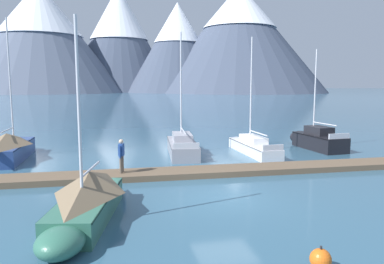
{
  "coord_description": "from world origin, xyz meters",
  "views": [
    {
      "loc": [
        -4.81,
        -14.31,
        4.71
      ],
      "look_at": [
        0.0,
        6.0,
        2.0
      ],
      "focal_mm": 34.69,
      "sensor_mm": 36.0,
      "label": 1
    }
  ],
  "objects_px": {
    "sailboat_mid_dock_starboard": "(252,145)",
    "sailboat_nearest_berth": "(10,146)",
    "sailboat_second_berth": "(86,200)",
    "sailboat_mid_dock_port": "(182,145)",
    "mooring_buoy_channel_marker": "(321,259)",
    "sailboat_far_berth": "(315,139)",
    "person_on_dock": "(121,154)"
  },
  "relations": [
    {
      "from": "sailboat_mid_dock_starboard",
      "to": "mooring_buoy_channel_marker",
      "type": "relative_size",
      "value": 12.44
    },
    {
      "from": "person_on_dock",
      "to": "sailboat_mid_dock_starboard",
      "type": "bearing_deg",
      "value": 29.5
    },
    {
      "from": "sailboat_mid_dock_port",
      "to": "person_on_dock",
      "type": "relative_size",
      "value": 4.81
    },
    {
      "from": "sailboat_mid_dock_port",
      "to": "sailboat_far_berth",
      "type": "xyz_separation_m",
      "value": [
        10.01,
        -0.26,
        0.09
      ]
    },
    {
      "from": "sailboat_second_berth",
      "to": "person_on_dock",
      "type": "xyz_separation_m",
      "value": [
        1.47,
        5.67,
        0.5
      ]
    },
    {
      "from": "sailboat_mid_dock_port",
      "to": "sailboat_far_berth",
      "type": "bearing_deg",
      "value": -1.52
    },
    {
      "from": "sailboat_second_berth",
      "to": "person_on_dock",
      "type": "bearing_deg",
      "value": 75.44
    },
    {
      "from": "sailboat_second_berth",
      "to": "sailboat_mid_dock_port",
      "type": "xyz_separation_m",
      "value": [
        5.77,
        11.63,
        -0.19
      ]
    },
    {
      "from": "sailboat_far_berth",
      "to": "person_on_dock",
      "type": "xyz_separation_m",
      "value": [
        -14.31,
        -5.7,
        0.59
      ]
    },
    {
      "from": "sailboat_mid_dock_starboard",
      "to": "person_on_dock",
      "type": "distance_m",
      "value": 10.44
    },
    {
      "from": "sailboat_mid_dock_starboard",
      "to": "sailboat_far_berth",
      "type": "height_order",
      "value": "sailboat_mid_dock_starboard"
    },
    {
      "from": "sailboat_second_berth",
      "to": "sailboat_nearest_berth",
      "type": "bearing_deg",
      "value": 112.9
    },
    {
      "from": "sailboat_second_berth",
      "to": "sailboat_far_berth",
      "type": "bearing_deg",
      "value": 35.77
    },
    {
      "from": "sailboat_mid_dock_starboard",
      "to": "person_on_dock",
      "type": "xyz_separation_m",
      "value": [
        -9.07,
        -5.13,
        0.77
      ]
    },
    {
      "from": "sailboat_nearest_berth",
      "to": "sailboat_second_berth",
      "type": "bearing_deg",
      "value": -67.1
    },
    {
      "from": "sailboat_nearest_berth",
      "to": "sailboat_mid_dock_starboard",
      "type": "xyz_separation_m",
      "value": [
        15.67,
        -1.35,
        -0.34
      ]
    },
    {
      "from": "sailboat_nearest_berth",
      "to": "sailboat_second_berth",
      "type": "distance_m",
      "value": 13.19
    },
    {
      "from": "sailboat_nearest_berth",
      "to": "mooring_buoy_channel_marker",
      "type": "xyz_separation_m",
      "value": [
        11.1,
        -17.0,
        -0.56
      ]
    },
    {
      "from": "sailboat_far_berth",
      "to": "person_on_dock",
      "type": "bearing_deg",
      "value": -158.29
    },
    {
      "from": "sailboat_mid_dock_starboard",
      "to": "mooring_buoy_channel_marker",
      "type": "distance_m",
      "value": 16.31
    },
    {
      "from": "sailboat_second_berth",
      "to": "sailboat_mid_dock_port",
      "type": "bearing_deg",
      "value": 63.6
    },
    {
      "from": "sailboat_mid_dock_port",
      "to": "mooring_buoy_channel_marker",
      "type": "relative_size",
      "value": 12.88
    },
    {
      "from": "sailboat_far_berth",
      "to": "mooring_buoy_channel_marker",
      "type": "bearing_deg",
      "value": -121.19
    },
    {
      "from": "sailboat_mid_dock_starboard",
      "to": "sailboat_nearest_berth",
      "type": "bearing_deg",
      "value": 175.07
    },
    {
      "from": "sailboat_far_berth",
      "to": "sailboat_nearest_berth",
      "type": "bearing_deg",
      "value": 177.85
    },
    {
      "from": "sailboat_far_berth",
      "to": "person_on_dock",
      "type": "height_order",
      "value": "sailboat_far_berth"
    },
    {
      "from": "sailboat_nearest_berth",
      "to": "sailboat_second_berth",
      "type": "xyz_separation_m",
      "value": [
        5.13,
        -12.15,
        -0.07
      ]
    },
    {
      "from": "sailboat_second_berth",
      "to": "mooring_buoy_channel_marker",
      "type": "xyz_separation_m",
      "value": [
        5.96,
        -4.85,
        -0.49
      ]
    },
    {
      "from": "sailboat_far_berth",
      "to": "mooring_buoy_channel_marker",
      "type": "xyz_separation_m",
      "value": [
        -9.82,
        -16.22,
        -0.39
      ]
    },
    {
      "from": "sailboat_second_berth",
      "to": "sailboat_mid_dock_starboard",
      "type": "relative_size",
      "value": 0.87
    },
    {
      "from": "sailboat_nearest_berth",
      "to": "sailboat_mid_dock_starboard",
      "type": "relative_size",
      "value": 1.13
    },
    {
      "from": "sailboat_mid_dock_port",
      "to": "sailboat_mid_dock_starboard",
      "type": "xyz_separation_m",
      "value": [
        4.77,
        -0.83,
        -0.08
      ]
    }
  ]
}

